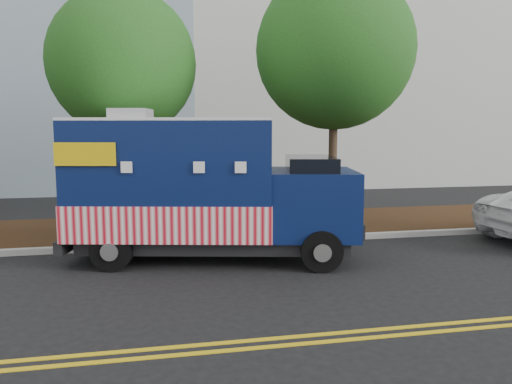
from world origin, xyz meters
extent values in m
plane|color=black|center=(0.00, 0.00, 0.00)|extent=(120.00, 120.00, 0.00)
cube|color=#9E9E99|center=(0.00, 1.40, 0.07)|extent=(120.00, 0.18, 0.15)
cube|color=#331A0E|center=(0.00, 3.50, 0.07)|extent=(120.00, 4.00, 0.15)
cube|color=gold|center=(0.00, -4.45, 0.01)|extent=(120.00, 0.10, 0.01)
cube|color=gold|center=(0.00, -4.70, 0.01)|extent=(120.00, 0.10, 0.01)
cylinder|color=#38281C|center=(-0.69, 3.79, 1.88)|extent=(0.26, 0.26, 3.77)
sphere|color=#214D15|center=(-0.69, 3.79, 4.80)|extent=(4.13, 4.13, 4.13)
cylinder|color=#38281C|center=(5.42, 3.30, 2.05)|extent=(0.26, 0.26, 4.11)
sphere|color=#214D15|center=(5.42, 3.30, 5.27)|extent=(4.67, 4.67, 4.67)
cube|color=black|center=(1.47, 0.17, 0.44)|extent=(6.15, 3.22, 0.29)
cube|color=#091745|center=(0.55, 0.38, 1.88)|extent=(4.81, 3.31, 2.51)
cube|color=red|center=(0.55, 0.38, 0.99)|extent=(4.87, 3.38, 0.78)
cube|color=white|center=(0.55, 0.38, 3.16)|extent=(4.81, 3.31, 0.06)
cube|color=#B7B7BA|center=(-0.37, 0.58, 3.30)|extent=(1.00, 1.00, 0.23)
cube|color=#091745|center=(3.61, -0.31, 1.31)|extent=(2.33, 2.61, 1.46)
cube|color=black|center=(3.56, -0.30, 2.01)|extent=(1.47, 2.22, 0.68)
cube|color=black|center=(4.55, -0.52, 0.82)|extent=(0.54, 2.06, 0.31)
cube|color=black|center=(-1.65, 0.87, 0.47)|extent=(0.70, 2.34, 0.29)
cube|color=#B7B7BA|center=(-1.61, 0.86, 1.94)|extent=(0.45, 1.85, 1.99)
cube|color=#B7B7BA|center=(1.13, 1.52, 1.94)|extent=(1.85, 0.45, 1.15)
cube|color=yellow|center=(-1.25, -0.50, 2.46)|extent=(1.23, 0.29, 0.47)
cube|color=yellow|center=(-0.71, 1.93, 2.46)|extent=(1.23, 0.29, 0.47)
cylinder|color=black|center=(3.48, -1.37, 0.44)|extent=(0.92, 0.48, 0.88)
cylinder|color=black|center=(3.95, 0.71, 0.44)|extent=(0.92, 0.48, 0.88)
cylinder|color=black|center=(-0.81, -0.41, 0.44)|extent=(0.92, 0.48, 0.88)
cylinder|color=black|center=(-0.34, 1.67, 0.44)|extent=(0.92, 0.48, 0.88)
camera|label=1|loc=(0.10, -11.01, 2.95)|focal=35.00mm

